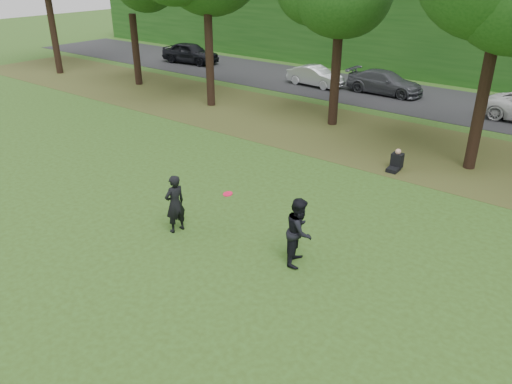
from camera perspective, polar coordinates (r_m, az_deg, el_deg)
ground at (r=13.23m, az=-10.83°, el=-9.37°), size 120.00×120.00×0.00m
leaf_litter at (r=22.88m, az=14.09°, el=5.63°), size 60.00×7.00×0.01m
street at (r=30.09m, az=20.63°, el=9.47°), size 70.00×7.00×0.02m
far_hedge at (r=35.29m, az=24.54°, el=15.15°), size 70.00×3.00×5.00m
player_left at (r=14.74m, az=-9.24°, el=-1.34°), size 0.53×0.72×1.79m
player_right at (r=13.10m, az=4.99°, el=-4.48°), size 0.99×1.10×1.88m
parked_cars at (r=29.49m, az=18.68°, el=10.90°), size 41.17×3.74×1.53m
frisbee at (r=13.80m, az=-3.24°, el=-0.22°), size 0.27×0.28×0.08m
seated_person at (r=19.81m, az=15.72°, el=3.30°), size 0.43×0.74×0.83m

